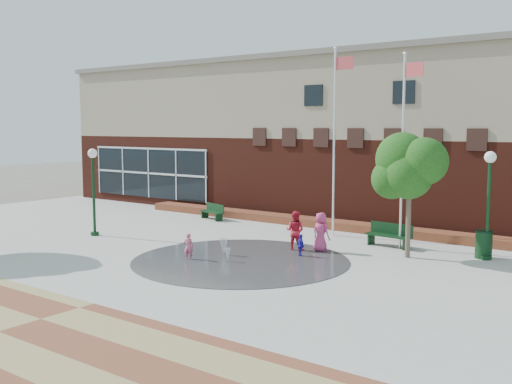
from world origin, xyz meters
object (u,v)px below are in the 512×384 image
Objects in this scene: flagpole_left at (335,132)px; flagpole_right at (404,140)px; trash_can at (484,244)px; child_splash at (189,247)px; bench_left at (212,215)px.

flagpole_left is 1.07× the size of flagpole_right.
flagpole_left is at bearing 173.82° from trash_can.
flagpole_right reaches higher than child_splash.
child_splash is (-5.80, -6.95, -4.08)m from flagpole_right.
flagpole_left reaches higher than trash_can.
flagpole_left is 7.84× the size of trash_can.
trash_can reaches higher than child_splash.
trash_can is (14.99, -1.10, 0.28)m from bench_left.
bench_left is at bearing -171.00° from flagpole_right.
trash_can is at bearing 13.68° from bench_left.
child_splash is at bearing -114.90° from flagpole_right.
flagpole_left is 9.13m from bench_left.
flagpole_right reaches higher than trash_can.
flagpole_right is 9.93m from child_splash.
flagpole_right is 12.44m from bench_left.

